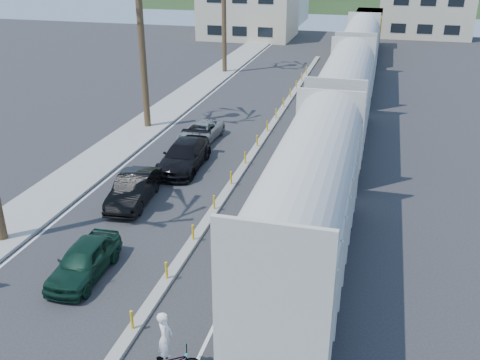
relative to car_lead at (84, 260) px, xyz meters
name	(u,v)px	position (x,y,z in m)	size (l,w,h in m)	color
sidewalk	(162,114)	(-5.31, 20.44, -0.61)	(3.00, 90.00, 0.15)	gray
rails	(347,117)	(8.19, 23.44, -0.66)	(1.56, 100.00, 0.06)	black
median	(257,147)	(3.19, 15.40, -0.60)	(0.45, 60.00, 0.85)	gray
lane_markings	(244,122)	(1.04, 20.44, -0.68)	(9.42, 90.00, 0.01)	silver
freight_train	(350,81)	(8.19, 22.57, 2.22)	(3.00, 60.94, 5.85)	beige
car_lead	(84,260)	(0.00, 0.00, 0.00)	(1.77, 4.09, 1.37)	#0F2F22
car_second	(134,189)	(-0.91, 6.36, 0.05)	(2.00, 4.61, 1.47)	black
car_third	(184,155)	(-0.07, 11.22, 0.07)	(2.33, 5.31, 1.52)	black
car_rear	(200,132)	(-0.66, 15.78, -0.07)	(2.30, 4.52, 1.22)	#9EA1A3
cyclist	(169,357)	(5.11, -4.06, 0.02)	(1.87, 2.30, 2.27)	#9EA0A5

